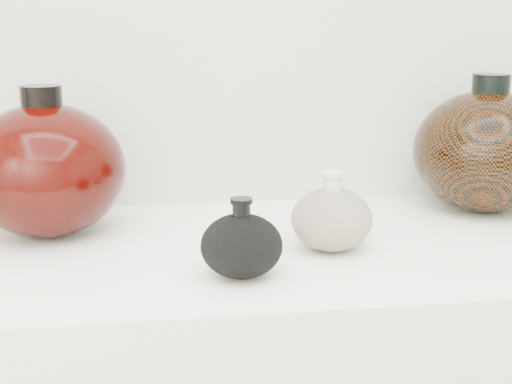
{
  "coord_description": "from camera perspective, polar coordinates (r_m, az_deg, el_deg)",
  "views": [
    {
      "loc": [
        -0.15,
        -0.04,
        1.23
      ],
      "look_at": [
        -0.01,
        0.92,
        0.99
      ],
      "focal_mm": 50.0,
      "sensor_mm": 36.0,
      "label": 1
    }
  ],
  "objects": [
    {
      "name": "right_round_pot",
      "position": [
        1.27,
        17.91,
        3.17
      ],
      "size": [
        0.31,
        0.31,
        0.23
      ],
      "color": "black",
      "rests_on": "display_counter"
    },
    {
      "name": "cream_gourd_vase",
      "position": [
        1.02,
        6.07,
        -2.12
      ],
      "size": [
        0.13,
        0.13,
        0.11
      ],
      "color": "beige",
      "rests_on": "display_counter"
    },
    {
      "name": "left_round_pot",
      "position": [
        1.12,
        -16.43,
        1.75
      ],
      "size": [
        0.27,
        0.27,
        0.23
      ],
      "color": "black",
      "rests_on": "display_counter"
    },
    {
      "name": "black_gourd_vase",
      "position": [
        0.91,
        -1.16,
        -4.27
      ],
      "size": [
        0.13,
        0.13,
        0.1
      ],
      "color": "black",
      "rests_on": "display_counter"
    }
  ]
}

